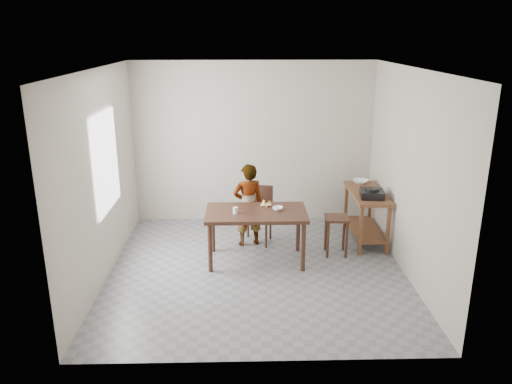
{
  "coord_description": "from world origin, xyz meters",
  "views": [
    {
      "loc": [
        -0.18,
        -6.2,
        3.11
      ],
      "look_at": [
        0.0,
        0.4,
        1.0
      ],
      "focal_mm": 35.0,
      "sensor_mm": 36.0,
      "label": 1
    }
  ],
  "objects_px": {
    "child": "(248,205)",
    "stool": "(336,235)",
    "prep_counter": "(366,216)",
    "dining_chair": "(257,216)",
    "dining_table": "(256,236)"
  },
  "relations": [
    {
      "from": "dining_table",
      "to": "dining_chair",
      "type": "xyz_separation_m",
      "value": [
        0.03,
        0.66,
        0.06
      ]
    },
    {
      "from": "dining_chair",
      "to": "stool",
      "type": "bearing_deg",
      "value": -8.12
    },
    {
      "from": "dining_chair",
      "to": "child",
      "type": "bearing_deg",
      "value": -139.16
    },
    {
      "from": "child",
      "to": "dining_table",
      "type": "bearing_deg",
      "value": 84.85
    },
    {
      "from": "child",
      "to": "dining_chair",
      "type": "relative_size",
      "value": 1.46
    },
    {
      "from": "dining_table",
      "to": "dining_chair",
      "type": "height_order",
      "value": "dining_chair"
    },
    {
      "from": "prep_counter",
      "to": "stool",
      "type": "relative_size",
      "value": 2.07
    },
    {
      "from": "child",
      "to": "stool",
      "type": "xyz_separation_m",
      "value": [
        1.28,
        -0.39,
        -0.35
      ]
    },
    {
      "from": "dining_table",
      "to": "prep_counter",
      "type": "distance_m",
      "value": 1.86
    },
    {
      "from": "dining_table",
      "to": "child",
      "type": "distance_m",
      "value": 0.65
    },
    {
      "from": "prep_counter",
      "to": "child",
      "type": "distance_m",
      "value": 1.85
    },
    {
      "from": "child",
      "to": "stool",
      "type": "height_order",
      "value": "child"
    },
    {
      "from": "prep_counter",
      "to": "stool",
      "type": "bearing_deg",
      "value": -137.71
    },
    {
      "from": "dining_table",
      "to": "stool",
      "type": "height_order",
      "value": "dining_table"
    },
    {
      "from": "child",
      "to": "stool",
      "type": "distance_m",
      "value": 1.38
    }
  ]
}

